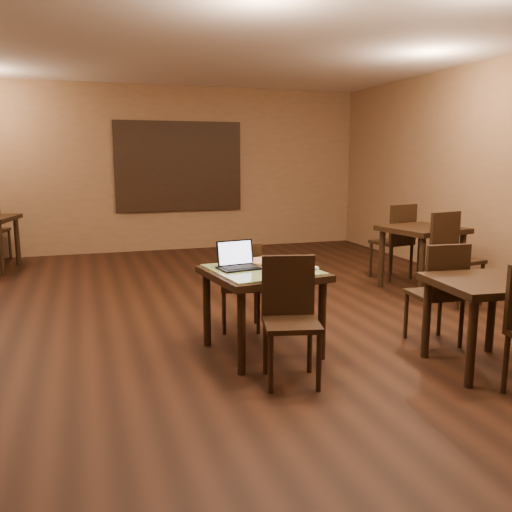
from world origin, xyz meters
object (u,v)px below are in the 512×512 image
object	(u,v)px
other_table_a	(422,238)
other_table_c_chair_far	(440,288)
tiled_table	(262,280)
other_table_a_chair_far	(396,237)
other_table_c	(485,295)
chair_main_near	(290,311)
laptop	(237,261)
chair_main_far	(241,281)
pizza_pan	(267,263)
other_table_a_chair_near	(452,252)

from	to	relation	value
other_table_a	other_table_c_chair_far	world-z (taller)	other_table_c_chair_far
tiled_table	other_table_c_chair_far	world-z (taller)	other_table_c_chair_far
other_table_a_chair_far	other_table_c	bearing A→B (deg)	58.53
chair_main_near	laptop	size ratio (longest dim) A/B	2.54
chair_main_far	other_table_c_chair_far	world-z (taller)	other_table_c_chair_far
chair_main_far	other_table_a	distance (m)	2.91
pizza_pan	other_table_c_chair_far	world-z (taller)	other_table_c_chair_far
other_table_c_chair_far	laptop	bearing A→B (deg)	-9.25
chair_main_far	other_table_a_chair_far	bearing A→B (deg)	-136.78
other_table_a	other_table_a_chair_near	distance (m)	0.64
other_table_c	chair_main_near	bearing A→B (deg)	174.38
chair_main_near	other_table_c_chair_far	bearing A→B (deg)	22.37
other_table_c	other_table_c_chair_far	xyz separation A→B (m)	(-0.01, 0.56, -0.08)
other_table_a	other_table_a_chair_near	bearing A→B (deg)	-103.05
other_table_c	other_table_c_chair_far	bearing A→B (deg)	95.55
other_table_c	other_table_a	bearing A→B (deg)	70.52
other_table_a_chair_near	other_table_a_chair_far	bearing A→B (deg)	76.95
chair_main_near	other_table_a_chair_near	size ratio (longest dim) A/B	0.90
chair_main_near	chair_main_far	distance (m)	1.24
chair_main_far	other_table_c_chair_far	xyz separation A→B (m)	(1.61, -0.97, 0.03)
other_table_a_chair_far	laptop	bearing A→B (deg)	24.18
chair_main_near	other_table_a_chair_near	xyz separation A→B (m)	(2.69, 1.56, 0.06)
other_table_c	other_table_c_chair_far	size ratio (longest dim) A/B	0.89
other_table_a	chair_main_near	bearing A→B (deg)	-152.30
chair_main_far	laptop	distance (m)	0.63
tiled_table	other_table_c_chair_far	bearing A→B (deg)	-20.59
other_table_a_chair_far	chair_main_near	bearing A→B (deg)	34.68
pizza_pan	other_table_c	xyz separation A→B (m)	(1.48, -1.15, -0.15)
other_table_a	chair_main_far	bearing A→B (deg)	-172.16
other_table_a_chair_near	other_table_c_chair_far	size ratio (longest dim) A/B	1.11
chair_main_far	laptop	size ratio (longest dim) A/B	2.39
tiled_table	other_table_a_chair_near	size ratio (longest dim) A/B	0.97
tiled_table	chair_main_far	distance (m)	0.64
tiled_table	other_table_a_chair_far	xyz separation A→B (m)	(2.74, 2.21, -0.05)
other_table_c	other_table_a_chair_far	bearing A→B (deg)	74.71
chair_main_far	other_table_a	size ratio (longest dim) A/B	0.87
other_table_a_chair_near	other_table_a_chair_far	world-z (taller)	same
other_table_a	tiled_table	bearing A→B (deg)	-161.28
tiled_table	laptop	world-z (taller)	laptop
tiled_table	laptop	size ratio (longest dim) A/B	2.74
pizza_pan	chair_main_near	bearing A→B (deg)	-96.76
chair_main_near	pizza_pan	xyz separation A→B (m)	(0.10, 0.86, 0.22)
chair_main_far	pizza_pan	distance (m)	0.48
other_table_a_chair_near	other_table_c_chair_far	distance (m)	1.70
chair_main_far	other_table_c	xyz separation A→B (m)	(1.62, -1.53, 0.11)
other_table_a_chair_near	other_table_c_chair_far	bearing A→B (deg)	-142.05
chair_main_near	laptop	bearing A→B (deg)	119.38
tiled_table	other_table_a_chair_near	xyz separation A→B (m)	(2.70, 0.95, -0.05)
other_table_a	other_table_c	bearing A→B (deg)	-125.66
tiled_table	chair_main_near	bearing A→B (deg)	-96.69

